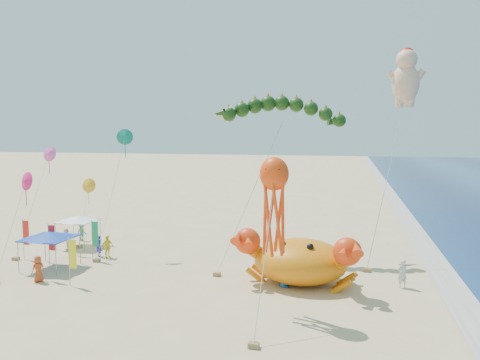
{
  "coord_description": "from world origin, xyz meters",
  "views": [
    {
      "loc": [
        5.34,
        -29.83,
        9.95
      ],
      "look_at": [
        -2.0,
        2.0,
        6.5
      ],
      "focal_mm": 35.0,
      "sensor_mm": 36.0,
      "label": 1
    }
  ],
  "objects_px": {
    "dragon_kite": "(281,115)",
    "canopy_blue": "(49,235)",
    "crab_inflatable": "(300,260)",
    "cherub_kite": "(406,76)",
    "octopus_kite": "(274,199)",
    "canopy_white": "(78,219)"
  },
  "relations": [
    {
      "from": "dragon_kite",
      "to": "canopy_blue",
      "type": "height_order",
      "value": "dragon_kite"
    },
    {
      "from": "crab_inflatable",
      "to": "canopy_blue",
      "type": "xyz_separation_m",
      "value": [
        -18.03,
        -0.62,
        0.85
      ]
    },
    {
      "from": "dragon_kite",
      "to": "cherub_kite",
      "type": "distance_m",
      "value": 10.42
    },
    {
      "from": "dragon_kite",
      "to": "octopus_kite",
      "type": "height_order",
      "value": "dragon_kite"
    },
    {
      "from": "cherub_kite",
      "to": "octopus_kite",
      "type": "xyz_separation_m",
      "value": [
        -8.16,
        -15.05,
        -7.92
      ]
    },
    {
      "from": "crab_inflatable",
      "to": "canopy_blue",
      "type": "relative_size",
      "value": 2.33
    },
    {
      "from": "crab_inflatable",
      "to": "dragon_kite",
      "type": "bearing_deg",
      "value": 108.68
    },
    {
      "from": "canopy_blue",
      "to": "canopy_white",
      "type": "height_order",
      "value": "same"
    },
    {
      "from": "cherub_kite",
      "to": "canopy_white",
      "type": "bearing_deg",
      "value": -171.04
    },
    {
      "from": "canopy_white",
      "to": "canopy_blue",
      "type": "bearing_deg",
      "value": -75.52
    },
    {
      "from": "crab_inflatable",
      "to": "canopy_white",
      "type": "distance_m",
      "value": 20.45
    },
    {
      "from": "dragon_kite",
      "to": "canopy_white",
      "type": "relative_size",
      "value": 3.88
    },
    {
      "from": "dragon_kite",
      "to": "canopy_white",
      "type": "height_order",
      "value": "dragon_kite"
    },
    {
      "from": "crab_inflatable",
      "to": "cherub_kite",
      "type": "bearing_deg",
      "value": 53.96
    },
    {
      "from": "cherub_kite",
      "to": "octopus_kite",
      "type": "relative_size",
      "value": 1.92
    },
    {
      "from": "crab_inflatable",
      "to": "canopy_white",
      "type": "bearing_deg",
      "value": 163.99
    },
    {
      "from": "octopus_kite",
      "to": "dragon_kite",
      "type": "bearing_deg",
      "value": 96.32
    },
    {
      "from": "crab_inflatable",
      "to": "canopy_blue",
      "type": "distance_m",
      "value": 18.06
    },
    {
      "from": "cherub_kite",
      "to": "canopy_white",
      "type": "xyz_separation_m",
      "value": [
        -26.82,
        -4.23,
        -11.8
      ]
    },
    {
      "from": "cherub_kite",
      "to": "canopy_blue",
      "type": "bearing_deg",
      "value": -157.42
    },
    {
      "from": "cherub_kite",
      "to": "canopy_white",
      "type": "relative_size",
      "value": 5.17
    },
    {
      "from": "crab_inflatable",
      "to": "octopus_kite",
      "type": "relative_size",
      "value": 0.96
    }
  ]
}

